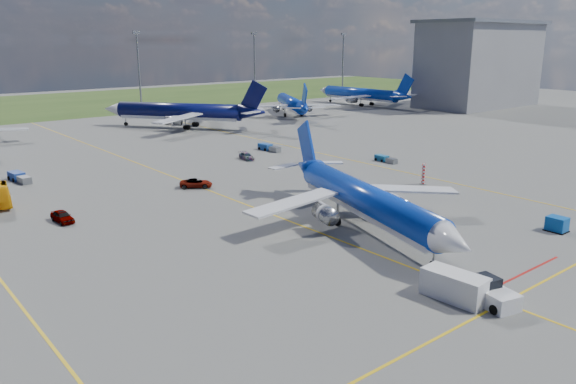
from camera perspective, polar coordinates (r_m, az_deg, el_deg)
ground at (r=60.01m, az=4.36°, el=-4.57°), size 400.00×400.00×0.00m
taxiway_lines at (r=81.48m, az=-9.07°, el=0.61°), size 60.25×160.00×0.02m
floodlight_masts at (r=158.74m, az=-21.60°, el=11.38°), size 202.20×0.50×22.70m
terminal_building at (r=188.48m, az=18.86°, el=12.22°), size 42.00×22.00×26.00m
warning_post at (r=83.49m, az=13.60°, el=1.78°), size 0.50×0.50×3.00m
bg_jet_n at (r=137.23m, az=-10.89°, el=6.43°), size 51.79×53.66×11.18m
bg_jet_ne at (r=157.29m, az=0.35°, el=7.79°), size 42.42×46.07×9.73m
bg_jet_ene at (r=183.44m, az=7.34°, el=8.73°), size 32.10×41.19×10.46m
main_airliner at (r=62.97m, az=7.82°, el=-3.71°), size 37.83×43.71×9.72m
pushback_tug at (r=47.94m, az=19.82°, el=-9.65°), size 3.24×6.25×2.08m
uld_container at (r=68.05m, az=25.65°, el=-2.96°), size 1.63×2.03×1.61m
service_van at (r=47.63m, az=16.55°, el=-9.14°), size 2.65×5.31×2.27m
service_car_a at (r=69.43m, az=-21.94°, el=-2.32°), size 1.88×4.05×1.34m
service_car_b at (r=80.51m, az=-9.33°, el=0.89°), size 4.96×4.28×1.27m
service_car_c at (r=98.64m, az=-4.23°, el=3.65°), size 2.33×4.24×1.16m
baggage_tug_w at (r=97.98m, az=9.84°, el=3.32°), size 1.45×4.55×1.01m
baggage_tug_c at (r=92.13m, az=-25.63°, el=1.35°), size 2.10×5.70×1.25m
baggage_tug_e at (r=106.47m, az=-1.98°, el=4.52°), size 1.72×5.29×1.17m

